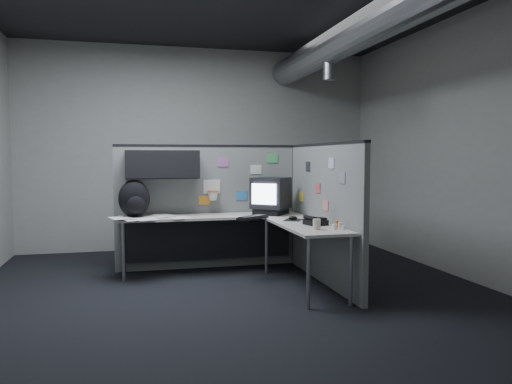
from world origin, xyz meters
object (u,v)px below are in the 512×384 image
object	(u,v)px
keyboard	(253,217)
backpack	(134,199)
desk	(235,227)
monitor	(271,195)
phone	(315,221)

from	to	relation	value
keyboard	backpack	bearing A→B (deg)	168.28
desk	monitor	distance (m)	0.67
backpack	phone	bearing A→B (deg)	-17.85
phone	keyboard	bearing A→B (deg)	125.30
monitor	keyboard	size ratio (longest dim) A/B	1.36
monitor	phone	world-z (taller)	monitor
desk	monitor	size ratio (longest dim) A/B	3.95
phone	backpack	world-z (taller)	backpack
keyboard	desk	bearing A→B (deg)	138.45
desk	keyboard	distance (m)	0.30
desk	backpack	bearing A→B (deg)	167.02
phone	backpack	xyz separation A→B (m)	(-1.90, 1.14, 0.19)
desk	backpack	distance (m)	1.27
keyboard	backpack	distance (m)	1.46
backpack	keyboard	bearing A→B (deg)	-6.06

